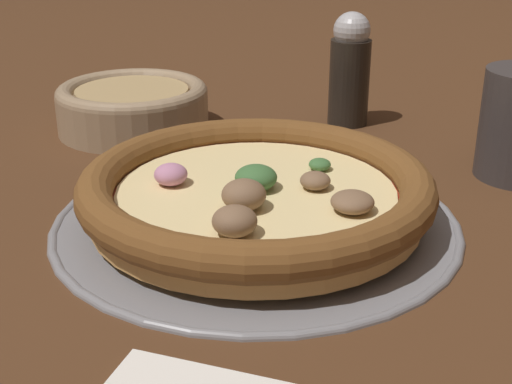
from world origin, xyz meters
TOP-DOWN VIEW (x-y plane):
  - ground_plane at (0.00, 0.00)m, footprint 3.00×3.00m
  - pizza_tray at (0.00, 0.00)m, footprint 0.31×0.31m
  - pizza at (-0.00, -0.00)m, footprint 0.27×0.27m
  - bowl_near at (0.15, 0.21)m, footprint 0.16×0.16m
  - pepper_shaker at (0.27, 0.02)m, footprint 0.04×0.04m

SIDE VIEW (x-z plane):
  - ground_plane at x=0.00m, z-range 0.00..0.00m
  - pizza_tray at x=0.00m, z-range 0.00..0.01m
  - pizza at x=0.00m, z-range 0.01..0.05m
  - bowl_near at x=0.15m, z-range 0.00..0.05m
  - pepper_shaker at x=0.27m, z-range 0.00..0.12m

